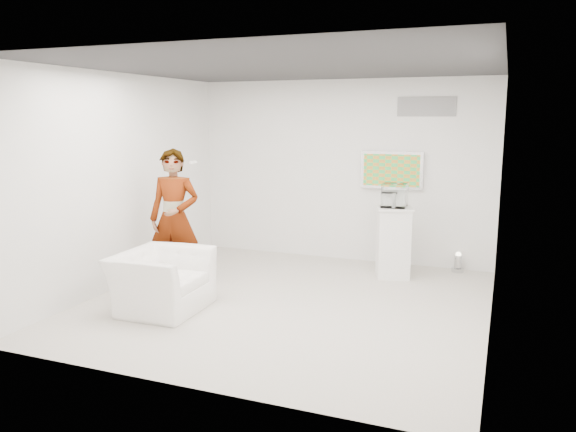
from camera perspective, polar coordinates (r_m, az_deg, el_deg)
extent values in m
cube|color=#BBB3AC|center=(7.43, -0.09, -8.74)|extent=(5.00, 5.00, 0.01)
cube|color=#2E2E30|center=(7.05, -0.10, 14.92)|extent=(5.00, 5.00, 0.01)
cube|color=silver|center=(9.44, 5.47, 4.57)|extent=(5.00, 0.01, 3.00)
cube|color=silver|center=(4.87, -10.89, -0.77)|extent=(5.00, 0.01, 3.00)
cube|color=silver|center=(8.32, -16.37, 3.46)|extent=(0.01, 5.00, 3.00)
cube|color=silver|center=(6.61, 20.55, 1.60)|extent=(0.01, 5.00, 3.00)
cube|color=silver|center=(9.19, 10.50, 4.61)|extent=(1.00, 0.08, 0.60)
cube|color=gray|center=(9.11, 13.89, 10.74)|extent=(0.90, 0.02, 0.30)
imported|color=white|center=(8.08, -11.46, -0.25)|extent=(0.80, 0.60, 1.96)
imported|color=white|center=(7.25, -12.71, -6.44)|extent=(1.02, 1.16, 0.74)
cube|color=white|center=(8.60, 10.63, -2.63)|extent=(0.65, 0.65, 1.07)
cylinder|color=silver|center=(9.18, 16.88, -4.54)|extent=(0.22, 0.22, 0.30)
cube|color=white|center=(8.47, 10.79, 2.08)|extent=(0.37, 0.37, 0.35)
cube|color=white|center=(8.48, 10.77, 1.60)|extent=(0.06, 0.16, 0.21)
cube|color=white|center=(8.03, -9.60, 5.40)|extent=(0.04, 0.13, 0.03)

